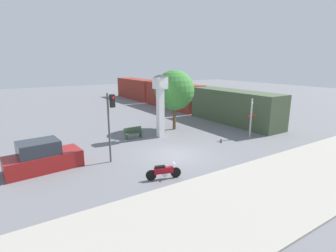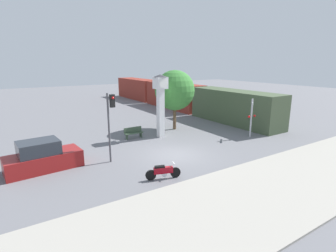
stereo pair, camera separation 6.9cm
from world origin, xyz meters
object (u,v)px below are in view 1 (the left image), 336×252
at_px(freight_train, 173,96).
at_px(parked_car, 42,158).
at_px(motorcycle, 163,172).
at_px(traffic_light, 111,115).
at_px(railroad_crossing_signal, 251,116).
at_px(street_tree, 174,90).
at_px(clock_tower, 160,97).
at_px(bench, 133,132).

bearing_deg(freight_train, parked_car, -143.30).
distance_m(motorcycle, traffic_light, 4.95).
distance_m(freight_train, railroad_crossing_signal, 16.13).
height_order(motorcycle, railroad_crossing_signal, railroad_crossing_signal).
relative_size(freight_train, street_tree, 6.02).
bearing_deg(traffic_light, parked_car, 166.29).
xyz_separation_m(clock_tower, railroad_crossing_signal, (6.46, -4.12, -1.65)).
bearing_deg(freight_train, traffic_light, -134.72).
xyz_separation_m(freight_train, street_tree, (-6.78, -10.18, 1.99)).
bearing_deg(parked_car, railroad_crossing_signal, -11.50).
bearing_deg(parked_car, traffic_light, -18.54).
distance_m(clock_tower, railroad_crossing_signal, 7.84).
relative_size(motorcycle, street_tree, 0.34).
distance_m(clock_tower, street_tree, 2.96).
relative_size(traffic_light, bench, 2.76).
bearing_deg(traffic_light, railroad_crossing_signal, -4.29).
xyz_separation_m(railroad_crossing_signal, parked_car, (-15.98, 1.87, -1.06)).
bearing_deg(motorcycle, railroad_crossing_signal, 33.66).
distance_m(freight_train, parked_car, 23.46).
xyz_separation_m(traffic_light, railroad_crossing_signal, (12.02, -0.90, -1.22)).
distance_m(freight_train, traffic_light, 21.12).
bearing_deg(motorcycle, parked_car, 154.72).
xyz_separation_m(freight_train, railroad_crossing_signal, (-2.82, -15.88, 0.11)).
height_order(clock_tower, railroad_crossing_signal, clock_tower).
relative_size(freight_train, parked_car, 7.71).
relative_size(freight_train, traffic_light, 7.57).
bearing_deg(street_tree, motorcycle, -127.30).
relative_size(clock_tower, freight_train, 0.16).
bearing_deg(freight_train, railroad_crossing_signal, -100.06).
distance_m(motorcycle, freight_train, 23.29).
bearing_deg(railroad_crossing_signal, motorcycle, -163.90).
bearing_deg(clock_tower, parked_car, -166.72).
xyz_separation_m(bench, parked_car, (-7.40, -3.18, 0.26)).
height_order(motorcycle, traffic_light, traffic_light).
distance_m(motorcycle, parked_car, 7.28).
relative_size(clock_tower, traffic_light, 1.19).
distance_m(motorcycle, clock_tower, 8.86).
distance_m(railroad_crossing_signal, street_tree, 7.19).
height_order(traffic_light, bench, traffic_light).
bearing_deg(freight_train, clock_tower, -128.26).
xyz_separation_m(street_tree, parked_car, (-12.02, -3.83, -2.94)).
xyz_separation_m(motorcycle, traffic_light, (-1.37, 3.98, 2.61)).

